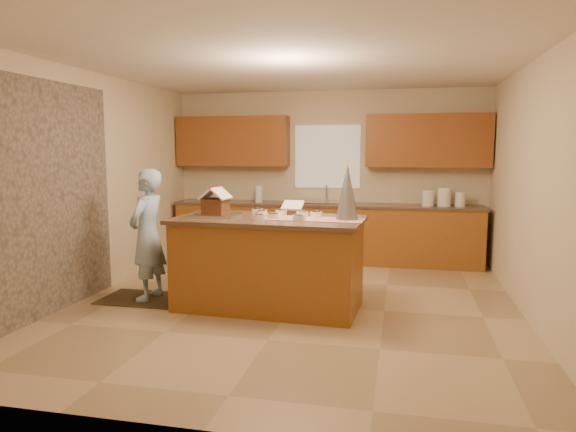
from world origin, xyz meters
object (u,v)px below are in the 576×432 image
Objects in this scene: island_base at (269,265)px; gingerbread_house at (216,204)px; tinsel_tree at (347,192)px; boy at (148,235)px.

gingerbread_house is (-0.61, -0.03, 0.67)m from island_base.
tinsel_tree is at bearing 1.57° from gingerbread_house.
tinsel_tree reaches higher than boy.
island_base is 1.20m from tinsel_tree.
tinsel_tree is (0.86, 0.01, 0.83)m from island_base.
gingerbread_house reaches higher than island_base.
island_base is 6.15× the size of gingerbread_house.
tinsel_tree reaches higher than gingerbread_house.
boy is 4.74× the size of gingerbread_house.
island_base is 1.30× the size of boy.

